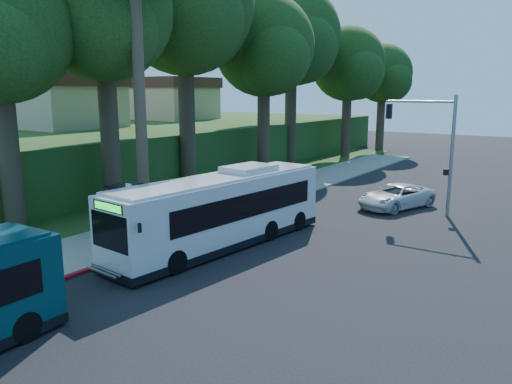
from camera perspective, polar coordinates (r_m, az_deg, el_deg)
The scene contains 16 objects.
ground at distance 23.93m, azimuth 3.95°, elevation -6.04°, with size 140.00×140.00×0.00m, color black.
sidewalk at distance 28.13m, azimuth -9.04°, elevation -3.37°, with size 4.50×70.00×0.12m, color gray.
red_curb at distance 23.84m, azimuth -11.55°, elevation -6.15°, with size 0.25×30.00×0.13m, color maroon.
grass_verge at distance 35.50m, azimuth -10.29°, elevation -0.39°, with size 8.00×70.00×0.06m, color #234719.
bus_shelter at distance 25.75m, azimuth -13.42°, elevation -0.92°, with size 3.20×1.51×2.55m.
stop_sign_pole at distance 22.94m, azimuth -14.23°, elevation -1.74°, with size 0.35×0.06×3.17m.
traffic_signal_pole at distance 30.87m, azimuth 19.72°, elevation 5.64°, with size 4.10×0.30×7.00m.
hillside_backdrop at distance 51.57m, azimuth -13.19°, elevation 5.83°, with size 24.00×60.00×8.80m.
tree_0 at distance 31.20m, azimuth -16.98°, elevation 18.36°, with size 8.40×8.00×15.70m.
tree_1 at distance 37.63m, azimuth -8.09°, elevation 19.79°, with size 10.50×10.00×18.26m.
tree_2 at distance 42.81m, azimuth 1.00°, elevation 15.82°, with size 8.82×8.40×15.12m.
tree_3 at distance 50.77m, azimuth 4.19°, elevation 16.80°, with size 10.08×9.60×17.28m.
tree_4 at distance 56.63m, azimuth 10.57°, elevation 13.79°, with size 8.40×8.00×14.14m.
tree_5 at distance 63.66m, azimuth 14.34°, elevation 12.66°, with size 7.35×7.00×12.86m.
white_bus at distance 23.37m, azimuth -3.79°, elevation -1.97°, with size 3.81×12.33×3.62m.
pickup at distance 32.37m, azimuth 15.71°, elevation -0.47°, with size 2.47×5.36×1.49m, color silver.
Camera 1 is at (11.39, -19.79, 7.14)m, focal length 35.00 mm.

